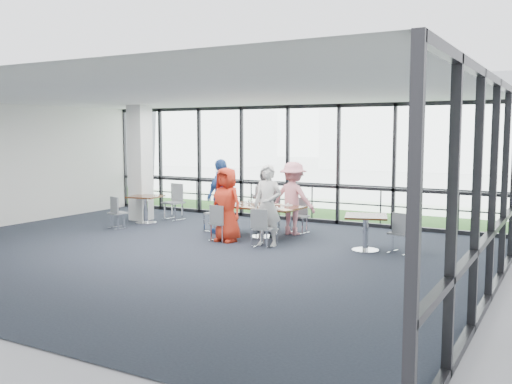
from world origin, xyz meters
The scene contains 40 objects.
floor centered at (0.00, 0.00, -0.01)m, with size 12.00×10.00×0.02m, color #1F232E.
ceiling centered at (0.00, 0.00, 3.20)m, with size 12.00×10.00×0.04m, color white.
curtain_wall_back centered at (0.00, 5.00, 1.60)m, with size 12.00×0.10×3.20m, color white.
curtain_wall_right centered at (6.00, 0.00, 1.60)m, with size 0.10×10.00×3.20m, color white.
structural_column centered at (-3.60, 3.00, 1.60)m, with size 0.50×0.50×3.20m, color silver.
apron centered at (0.00, 10.00, -0.02)m, with size 80.00×70.00×0.02m, color gray.
grass_strip centered at (0.00, 8.00, 0.01)m, with size 80.00×5.00×0.01m, color #25541D.
hangar_aux centered at (-18.00, 28.00, 2.00)m, with size 10.00×6.00×4.00m, color white.
guard_rail centered at (0.00, 5.60, 0.50)m, with size 0.06×0.06×12.00m, color #2D2D33.
main_table centered at (0.69, 2.29, 0.62)m, with size 1.91×1.13×0.75m.
side_table_left centered at (-3.07, 2.57, 0.62)m, with size 0.91×0.91×0.75m.
side_table_right centered at (3.29, 2.01, 0.63)m, with size 1.06×1.06×0.75m.
diner_near_left centered at (0.22, 1.48, 0.84)m, with size 0.82×0.53×1.67m, color red.
diner_near_right centered at (1.25, 1.51, 0.88)m, with size 0.64×0.47×1.77m, color silver.
diner_far_left centered at (0.31, 3.11, 0.79)m, with size 0.77×0.48×1.58m, color slate.
diner_far_right centered at (1.14, 3.01, 0.88)m, with size 1.13×0.58×1.75m, color pink.
diner_end centered at (-0.48, 2.37, 0.91)m, with size 1.06×0.58×1.81m, color #284C91.
chair_main_nl centered at (0.08, 1.43, 0.41)m, with size 0.40×0.40×0.81m, color slate, non-canonical shape.
chair_main_nr centered at (1.27, 1.33, 0.41)m, with size 0.40×0.40×0.82m, color slate, non-canonical shape.
chair_main_fl centered at (0.32, 3.25, 0.49)m, with size 0.48×0.48×0.98m, color slate, non-canonical shape.
chair_main_fr centered at (1.19, 3.23, 0.42)m, with size 0.41×0.41×0.83m, color slate, non-canonical shape.
chair_main_end centered at (-0.68, 2.43, 0.46)m, with size 0.45×0.45×0.92m, color slate, non-canonical shape.
chair_spare_la centered at (-3.13, 1.55, 0.41)m, with size 0.40×0.40×0.81m, color slate, non-canonical shape.
chair_spare_lb centered at (-2.76, 3.40, 0.49)m, with size 0.48×0.48×0.99m, color slate, non-canonical shape.
chair_spare_r centered at (3.99, 2.12, 0.42)m, with size 0.41×0.41×0.83m, color slate, non-canonical shape.
plate_nl centered at (0.16, 1.96, 0.76)m, with size 0.26×0.26×0.01m, color white.
plate_nr centered at (1.24, 1.97, 0.76)m, with size 0.25×0.25×0.01m, color white.
plate_fl centered at (0.20, 2.63, 0.76)m, with size 0.23×0.23×0.01m, color white.
plate_fr centered at (1.18, 2.63, 0.76)m, with size 0.24×0.24×0.01m, color white.
plate_end centered at (-0.05, 2.34, 0.76)m, with size 0.23×0.23×0.01m, color white.
tumbler_a centered at (0.46, 2.10, 0.83)m, with size 0.08×0.08×0.15m, color white.
tumbler_b centered at (0.91, 2.13, 0.82)m, with size 0.07×0.07×0.14m, color white.
tumbler_c centered at (0.71, 2.54, 0.82)m, with size 0.07×0.07×0.14m, color white.
tumbler_d centered at (-0.01, 2.23, 0.81)m, with size 0.06×0.06×0.13m, color white.
menu_a centered at (0.54, 1.88, 0.75)m, with size 0.27×0.19×0.00m, color silver.
menu_b centered at (1.46, 1.93, 0.75)m, with size 0.32×0.22×0.00m, color silver.
menu_c centered at (0.88, 2.68, 0.75)m, with size 0.28×0.19×0.00m, color silver.
condiment_caddy centered at (0.70, 2.35, 0.77)m, with size 0.10×0.07×0.04m, color black.
ketchup_bottle centered at (0.70, 2.35, 0.84)m, with size 0.06×0.06×0.18m, color maroon.
green_bottle centered at (0.78, 2.30, 0.85)m, with size 0.05×0.05×0.20m, color #268040.
Camera 1 is at (7.04, -9.23, 2.46)m, focal length 40.00 mm.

